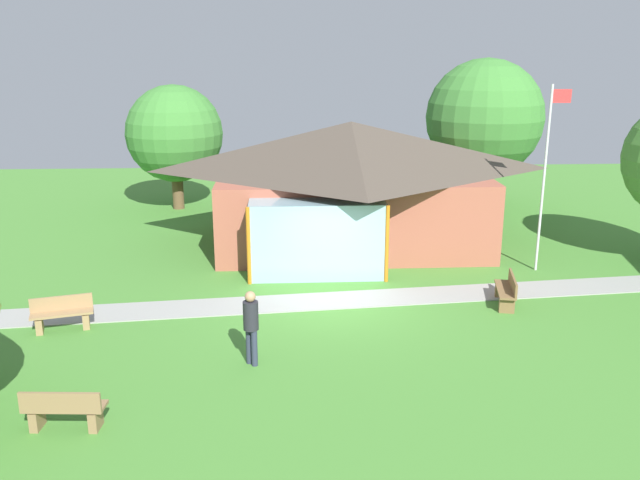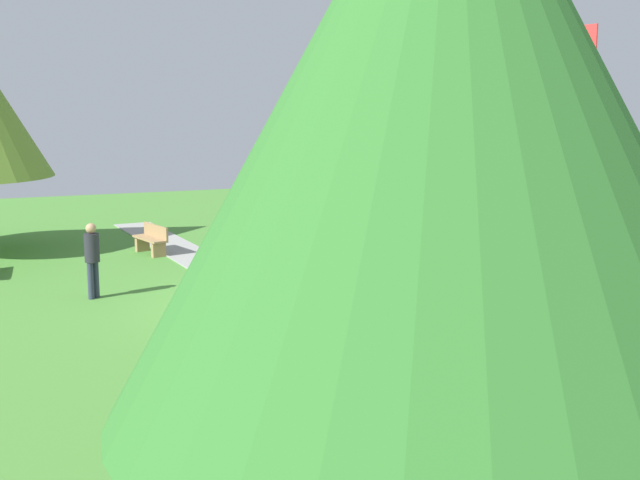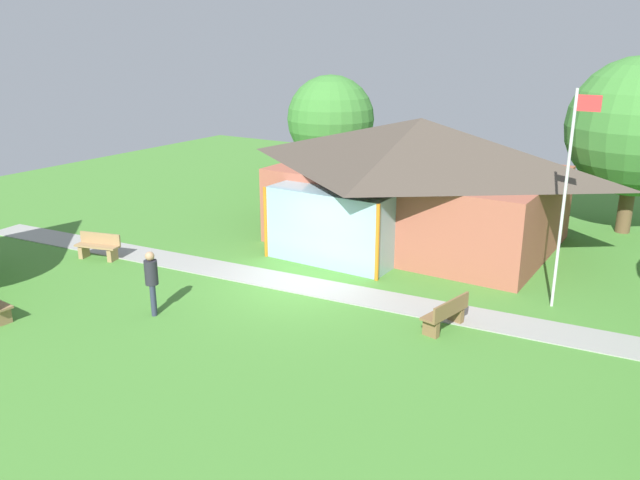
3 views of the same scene
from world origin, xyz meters
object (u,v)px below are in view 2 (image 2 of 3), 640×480
object	(u,v)px
tree_behind_pavilion_left	(551,134)
bench_mid_right	(338,350)
tree_far_east	(446,117)
visitor_strolling_lawn	(92,254)
pavilion	(530,197)
flagpole	(564,191)
bench_mid_left	(152,240)

from	to	relation	value
tree_behind_pavilion_left	bench_mid_right	bearing A→B (deg)	-48.29
tree_far_east	visitor_strolling_lawn	bearing A→B (deg)	-177.14
pavilion	flagpole	distance (m)	6.71
pavilion	visitor_strolling_lawn	xyz separation A→B (m)	(-3.07, -9.58, -1.24)
tree_far_east	bench_mid_left	bearing A→B (deg)	175.70
pavilion	visitor_strolling_lawn	distance (m)	10.14
tree_far_east	flagpole	bearing A→B (deg)	137.13
bench_mid_right	tree_far_east	xyz separation A→B (m)	(7.79, -2.50, 4.14)
flagpole	tree_far_east	distance (m)	8.10
tree_behind_pavilion_left	bench_mid_left	bearing A→B (deg)	-94.17
bench_mid_left	visitor_strolling_lawn	distance (m)	5.35
pavilion	tree_far_east	distance (m)	14.74
bench_mid_left	tree_far_east	bearing A→B (deg)	160.80
bench_mid_left	tree_behind_pavilion_left	xyz separation A→B (m)	(0.95, 13.06, 2.86)
pavilion	bench_mid_right	distance (m)	7.61
tree_far_east	tree_behind_pavilion_left	xyz separation A→B (m)	(-18.51, 14.53, -1.28)
pavilion	tree_far_east	xyz separation A→B (m)	(11.56, -8.85, 2.28)
flagpole	bench_mid_left	size ratio (longest dim) A/B	3.71
pavilion	bench_mid_right	bearing A→B (deg)	-59.33
flagpole	tree_far_east	bearing A→B (deg)	-42.87
bench_mid_right	tree_far_east	world-z (taller)	tree_far_east
visitor_strolling_lawn	tree_far_east	distance (m)	15.06
bench_mid_right	tree_behind_pavilion_left	world-z (taller)	tree_behind_pavilion_left
flagpole	tree_behind_pavilion_left	size ratio (longest dim) A/B	1.09
visitor_strolling_lawn	bench_mid_left	bearing A→B (deg)	21.84
flagpole	bench_mid_right	world-z (taller)	flagpole
pavilion	tree_behind_pavilion_left	xyz separation A→B (m)	(-6.95, 5.68, 1.01)
flagpole	bench_mid_right	size ratio (longest dim) A/B	3.72
bench_mid_right	tree_behind_pavilion_left	size ratio (longest dim) A/B	0.29
flagpole	bench_mid_right	distance (m)	4.49
pavilion	tree_far_east	size ratio (longest dim) A/B	1.54
pavilion	tree_far_east	bearing A→B (deg)	-37.44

